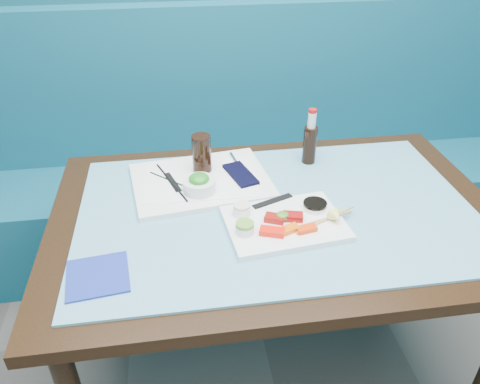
{
  "coord_description": "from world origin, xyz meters",
  "views": [
    {
      "loc": [
        -0.29,
        0.29,
        1.6
      ],
      "look_at": [
        -0.11,
        1.5,
        0.8
      ],
      "focal_mm": 35.0,
      "sensor_mm": 36.0,
      "label": 1
    }
  ],
  "objects": [
    {
      "name": "chopstick_sleeve",
      "position": [
        -0.01,
        1.47,
        0.78
      ],
      "size": [
        0.14,
        0.07,
        0.0
      ],
      "primitive_type": "cube",
      "rotation": [
        0.0,
        0.0,
        0.38
      ],
      "color": "black",
      "rests_on": "sashimi_plate"
    },
    {
      "name": "salmon_mid",
      "position": [
        0.0,
        1.31,
        0.78
      ],
      "size": [
        0.07,
        0.05,
        0.01
      ],
      "primitive_type": "cube",
      "rotation": [
        0.0,
        0.0,
        0.37
      ],
      "color": "#FF610A",
      "rests_on": "sashimi_plate"
    },
    {
      "name": "seaweed_garnish",
      "position": [
        -0.0,
        1.37,
        0.79
      ],
      "size": [
        0.05,
        0.05,
        0.02
      ],
      "primitive_type": "ellipsoid",
      "rotation": [
        0.0,
        0.0,
        0.17
      ],
      "color": "#387A1C",
      "rests_on": "sashimi_plate"
    },
    {
      "name": "cola_bottle_body",
      "position": [
        0.18,
        1.72,
        0.83
      ],
      "size": [
        0.05,
        0.05,
        0.14
      ],
      "primitive_type": "cylinder",
      "rotation": [
        0.0,
        0.0,
        -0.01
      ],
      "color": "black",
      "rests_on": "glass_top"
    },
    {
      "name": "booth_bench",
      "position": [
        0.0,
        2.29,
        0.37
      ],
      "size": [
        3.0,
        0.56,
        1.17
      ],
      "color": "#105369",
      "rests_on": "ground"
    },
    {
      "name": "salmon_left",
      "position": [
        -0.05,
        1.31,
        0.78
      ],
      "size": [
        0.08,
        0.06,
        0.02
      ],
      "primitive_type": "cube",
      "rotation": [
        0.0,
        0.0,
        -0.34
      ],
      "color": "#FF1B0A",
      "rests_on": "sashimi_plate"
    },
    {
      "name": "lemon_wedge",
      "position": [
        0.15,
        1.33,
        0.8
      ],
      "size": [
        0.05,
        0.04,
        0.04
      ],
      "primitive_type": "cone",
      "rotation": [
        1.57,
        0.0,
        0.24
      ],
      "color": "#FBFF78",
      "rests_on": "sashimi_plate"
    },
    {
      "name": "tuna_left",
      "position": [
        -0.03,
        1.37,
        0.78
      ],
      "size": [
        0.07,
        0.06,
        0.02
      ],
      "primitive_type": "cube",
      "rotation": [
        0.0,
        0.0,
        -0.42
      ],
      "color": "maroon",
      "rests_on": "sashimi_plate"
    },
    {
      "name": "wooden_chopstick_a",
      "position": [
        0.11,
        1.35,
        0.78
      ],
      "size": [
        0.19,
        0.06,
        0.01
      ],
      "primitive_type": "cylinder",
      "rotation": [
        1.57,
        0.0,
        -1.3
      ],
      "color": "#9C7449",
      "rests_on": "sashimi_plate"
    },
    {
      "name": "navy_pouch",
      "position": [
        -0.09,
        1.63,
        0.78
      ],
      "size": [
        0.11,
        0.17,
        0.01
      ],
      "primitive_type": "cube",
      "rotation": [
        0.0,
        0.0,
        0.29
      ],
      "color": "black",
      "rests_on": "serving_tray"
    },
    {
      "name": "cola_bottle_cap",
      "position": [
        0.18,
        1.72,
        0.96
      ],
      "size": [
        0.03,
        0.03,
        0.01
      ],
      "primitive_type": "cylinder",
      "rotation": [
        0.0,
        0.0,
        -0.23
      ],
      "color": "#BD0E0B",
      "rests_on": "cola_bottle_neck"
    },
    {
      "name": "fork",
      "position": [
        -0.09,
        1.74,
        0.78
      ],
      "size": [
        0.03,
        0.1,
        0.01
      ],
      "primitive_type": "cylinder",
      "rotation": [
        1.57,
        0.0,
        0.16
      ],
      "color": "white",
      "rests_on": "serving_tray"
    },
    {
      "name": "sashimi_plate",
      "position": [
        0.0,
        1.36,
        0.77
      ],
      "size": [
        0.37,
        0.28,
        0.02
      ],
      "primitive_type": "cube",
      "rotation": [
        0.0,
        0.0,
        0.11
      ],
      "color": "white",
      "rests_on": "glass_top"
    },
    {
      "name": "salmon_right",
      "position": [
        0.05,
        1.31,
        0.78
      ],
      "size": [
        0.06,
        0.04,
        0.01
      ],
      "primitive_type": "cube",
      "rotation": [
        0.0,
        0.0,
        0.18
      ],
      "color": "#F53A09",
      "rests_on": "sashimi_plate"
    },
    {
      "name": "ramekin_wasabi",
      "position": [
        -0.12,
        1.33,
        0.79
      ],
      "size": [
        0.06,
        0.06,
        0.02
      ],
      "primitive_type": "cylinder",
      "rotation": [
        0.0,
        0.0,
        -0.12
      ],
      "color": "white",
      "rests_on": "sashimi_plate"
    },
    {
      "name": "ginger_fill",
      "position": [
        -0.12,
        1.42,
        0.8
      ],
      "size": [
        0.06,
        0.06,
        0.01
      ],
      "primitive_type": "cylinder",
      "rotation": [
        0.0,
        0.0,
        0.19
      ],
      "color": "beige",
      "rests_on": "ramekin_ginger"
    },
    {
      "name": "paper_placemat",
      "position": [
        -0.22,
        1.63,
        0.78
      ],
      "size": [
        0.38,
        0.28,
        0.0
      ],
      "primitive_type": "cube",
      "rotation": [
        0.0,
        0.0,
        -0.03
      ],
      "color": "white",
      "rests_on": "serving_tray"
    },
    {
      "name": "tuna_right",
      "position": [
        0.03,
        1.37,
        0.79
      ],
      "size": [
        0.07,
        0.05,
        0.02
      ],
      "primitive_type": "cube",
      "rotation": [
        0.0,
        0.0,
        -0.24
      ],
      "color": "maroon",
      "rests_on": "sashimi_plate"
    },
    {
      "name": "wasabi_fill",
      "position": [
        -0.12,
        1.33,
        0.8
      ],
      "size": [
        0.06,
        0.06,
        0.01
      ],
      "primitive_type": "cylinder",
      "rotation": [
        0.0,
        0.0,
        0.24
      ],
      "color": "#669F33",
      "rests_on": "ramekin_wasabi"
    },
    {
      "name": "tray_sleeve",
      "position": [
        -0.32,
        1.62,
        0.78
      ],
      "size": [
        0.06,
        0.13,
        0.0
      ],
      "primitive_type": "cube",
      "rotation": [
        0.0,
        0.0,
        0.31
      ],
      "color": "black",
      "rests_on": "serving_tray"
    },
    {
      "name": "soy_dish",
      "position": [
        0.11,
        1.41,
        0.78
      ],
      "size": [
        0.1,
        0.1,
        0.01
      ],
      "primitive_type": "cylinder",
      "rotation": [
        0.0,
        0.0,
        0.41
      ],
      "color": "white",
      "rests_on": "sashimi_plate"
    },
    {
      "name": "dining_table",
      "position": [
        0.0,
        1.45,
        0.67
      ],
      "size": [
        1.4,
        0.9,
        0.75
      ],
      "color": "black",
      "rests_on": "ground"
    },
    {
      "name": "soy_fill",
      "position": [
        0.11,
        1.41,
        0.79
      ],
      "size": [
        0.1,
        0.1,
        0.01
      ],
      "primitive_type": "cylinder",
      "rotation": [
        0.0,
        0.0,
        0.41
      ],
      "color": "black",
      "rests_on": "soy_dish"
    },
    {
      "name": "blue_napkin",
      "position": [
        -0.52,
        1.22,
        0.76
      ],
      "size": [
        0.17,
        0.17,
        0.01
      ],
      "primitive_type": "cube",
      "rotation": [
        0.0,
        0.0,
        0.12
      ],
      "color": "navy",
      "rests_on": "glass_top"
    },
    {
      "name": "seaweed_bowl",
      "position": [
        -0.23,
        1.56,
        0.8
      ],
      "size": [
        0.13,
        0.13,
        0.04
      ],
      "primitive_type": "cylinder",
      "rotation": [
        0.0,
        0.0,
        -0.29
      ],
      "color": "white",
      "rests_on": "serving_tray"
    },
    {
      "name": "black_chopstick_a",
      "position": [
        -0.32,
        1.62,
        0.78
      ],
      "size": [
        0.1,
        0.25,
        0.01
      ],
      "primitive_type": "cylinder",
      "rotation": [
        1.57,
        0.0,
        0.36
      ],
      "color": "black",
      "rests_on": "serving_tray"
    },
    {
      "name": "seaweed_salad",
      "position": [
        -0.23,
        1.56,
        0.82
      ],
      "size": [
        0.08,
        0.08,
        0.03
      ],
      "primitive_type": "ellipsoid",
      "rotation": [
        0.0,
        0.0,
        0.28
      ],
      "color": "#1F7F1D",
      "rests_on": "seaweed_bowl"
    },
    {
      "name": "ramekin_ginger",
      "position": [
        -0.12,
        1.42,
        0.79
      ],
      "size": [
        0.05,
        0.05,
        0.02
      ],
      "primitive_type": "cylinder",
      "rotation": [
        0.0,
        0.0,
        -0.01
      ],
      "color": "white",
      "rests_on": "sashimi_plate"
    },
    {
      "name": "wooden_chopstick_b",
      "position": [
        0.12,
        1.35,
        0.78
      ],
      "size": [
        0.21,
        0.11,
        0.01
      ],
      "primitive_type": "cylinder",
      "rotation": [
        1.57,
        0.0,
        -1.1
      ],
      "color": "tan",
      "rests_on": "sashimi_plate"
    },
    {
      "name": "cola_glass",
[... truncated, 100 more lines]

